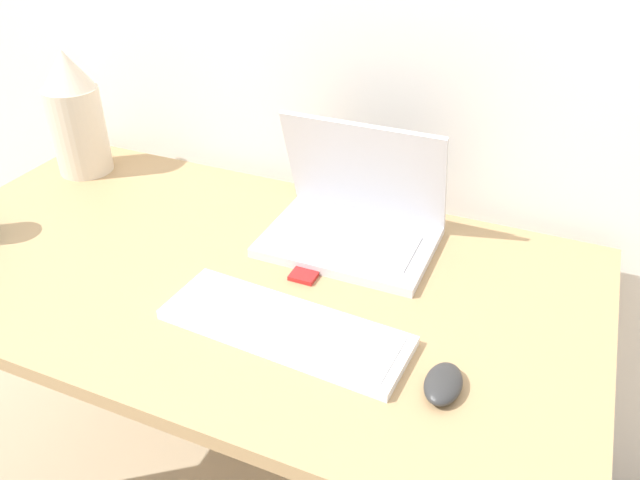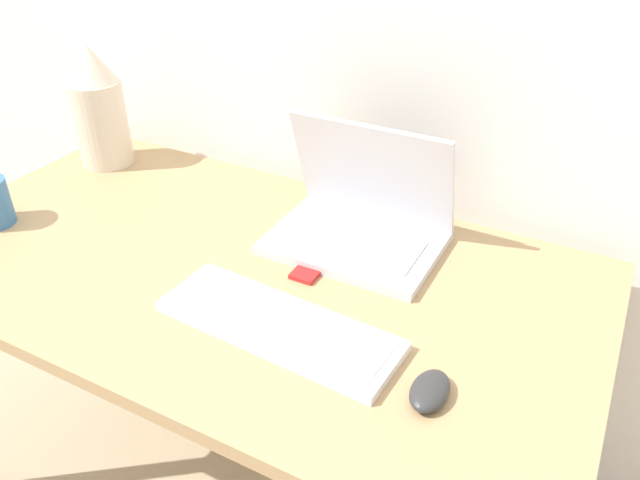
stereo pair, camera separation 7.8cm
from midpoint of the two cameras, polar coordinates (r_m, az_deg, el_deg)
The scene contains 6 objects.
desk at distance 1.30m, azimuth -5.46°, elevation -5.40°, with size 1.40×0.75×0.75m.
laptop at distance 1.29m, azimuth 5.47°, elevation 1.99°, with size 0.34×0.25×0.25m.
keyboard at distance 1.08m, azimuth -1.75°, elevation -7.84°, with size 0.44×0.17×0.02m.
mouse at distance 0.98m, azimuth 12.31°, elevation -13.37°, with size 0.06×0.09×0.03m.
vase at distance 1.67m, azimuth -18.37°, elevation 11.44°, with size 0.13×0.13×0.31m.
mp3_player at distance 1.21m, azimuth 0.66°, elevation -3.00°, with size 0.05×0.06×0.01m.
Camera 2 is at (0.62, -0.45, 1.47)m, focal length 35.00 mm.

